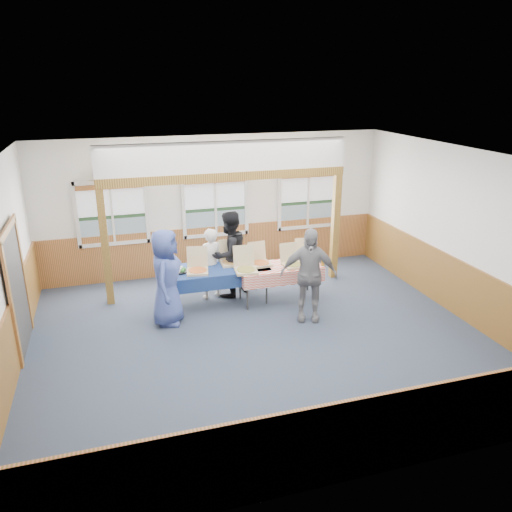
{
  "coord_description": "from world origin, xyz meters",
  "views": [
    {
      "loc": [
        -2.34,
        -7.54,
        4.39
      ],
      "look_at": [
        0.24,
        1.0,
        1.19
      ],
      "focal_mm": 35.0,
      "sensor_mm": 36.0,
      "label": 1
    }
  ],
  "objects_px": {
    "table_right": "(279,268)",
    "man_blue": "(166,277)",
    "woman_black": "(229,254)",
    "woman_white": "(210,264)",
    "table_left": "(216,270)",
    "person_grey": "(309,275)"
  },
  "relations": [
    {
      "from": "table_right",
      "to": "man_blue",
      "type": "distance_m",
      "value": 2.38
    },
    {
      "from": "table_right",
      "to": "woman_black",
      "type": "bearing_deg",
      "value": 125.01
    },
    {
      "from": "woman_white",
      "to": "man_blue",
      "type": "distance_m",
      "value": 1.35
    },
    {
      "from": "table_left",
      "to": "person_grey",
      "type": "height_order",
      "value": "person_grey"
    },
    {
      "from": "table_right",
      "to": "woman_white",
      "type": "distance_m",
      "value": 1.43
    },
    {
      "from": "woman_white",
      "to": "woman_black",
      "type": "relative_size",
      "value": 0.83
    },
    {
      "from": "table_left",
      "to": "woman_white",
      "type": "xyz_separation_m",
      "value": [
        -0.06,
        0.27,
        0.05
      ]
    },
    {
      "from": "woman_white",
      "to": "person_grey",
      "type": "xyz_separation_m",
      "value": [
        1.56,
        -1.5,
        0.15
      ]
    },
    {
      "from": "man_blue",
      "to": "person_grey",
      "type": "relative_size",
      "value": 1.01
    },
    {
      "from": "woman_white",
      "to": "table_left",
      "type": "bearing_deg",
      "value": 85.36
    },
    {
      "from": "woman_white",
      "to": "woman_black",
      "type": "distance_m",
      "value": 0.44
    },
    {
      "from": "table_left",
      "to": "person_grey",
      "type": "xyz_separation_m",
      "value": [
        1.51,
        -1.23,
        0.2
      ]
    },
    {
      "from": "table_left",
      "to": "woman_white",
      "type": "height_order",
      "value": "woman_white"
    },
    {
      "from": "person_grey",
      "to": "woman_white",
      "type": "bearing_deg",
      "value": 155.45
    },
    {
      "from": "woman_white",
      "to": "man_blue",
      "type": "xyz_separation_m",
      "value": [
        -1.01,
        -0.89,
        0.16
      ]
    },
    {
      "from": "woman_black",
      "to": "man_blue",
      "type": "height_order",
      "value": "man_blue"
    },
    {
      "from": "woman_white",
      "to": "person_grey",
      "type": "relative_size",
      "value": 0.84
    },
    {
      "from": "table_right",
      "to": "person_grey",
      "type": "xyz_separation_m",
      "value": [
        0.23,
        -0.98,
        0.21
      ]
    },
    {
      "from": "woman_black",
      "to": "person_grey",
      "type": "distance_m",
      "value": 1.91
    },
    {
      "from": "woman_white",
      "to": "woman_black",
      "type": "xyz_separation_m",
      "value": [
        0.41,
        0.03,
        0.16
      ]
    },
    {
      "from": "table_left",
      "to": "table_right",
      "type": "bearing_deg",
      "value": -29.44
    },
    {
      "from": "table_left",
      "to": "person_grey",
      "type": "distance_m",
      "value": 1.96
    }
  ]
}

